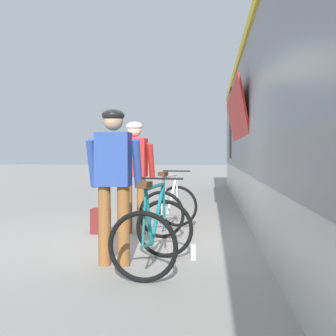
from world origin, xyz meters
name	(u,v)px	position (x,y,z in m)	size (l,w,h in m)	color
ground_plane	(136,239)	(0.00, 0.00, 0.00)	(80.00, 80.00, 0.00)	gray
cyclist_near_in_red	(135,167)	(-0.11, 0.48, 1.05)	(0.63, 0.34, 1.76)	#935B2D
cyclist_far_in_blue	(114,172)	(0.00, -1.45, 1.05)	(0.62, 0.32, 1.76)	#935B2D
bicycle_near_white	(170,207)	(0.44, 0.64, 0.40)	(0.87, 1.17, 0.99)	black
bicycle_far_teal	(155,233)	(0.48, -1.56, 0.40)	(0.82, 1.14, 0.99)	black
backpack_on_platform	(101,221)	(-0.63, 0.37, 0.20)	(0.28, 0.18, 0.40)	maroon
water_bottle_near_the_bikes	(193,252)	(0.88, -1.12, 0.09)	(0.07, 0.07, 0.19)	silver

